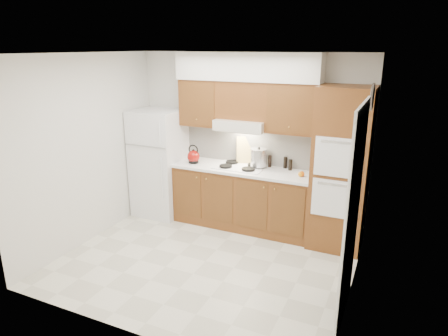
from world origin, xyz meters
name	(u,v)px	position (x,y,z in m)	size (l,w,h in m)	color
floor	(206,261)	(0.00, 0.00, 0.00)	(3.60, 3.60, 0.00)	beige
ceiling	(202,53)	(0.00, 0.00, 2.60)	(3.60, 3.60, 0.00)	white
wall_back	(249,140)	(0.00, 1.50, 1.30)	(3.60, 0.02, 2.60)	silver
wall_left	(88,150)	(-1.80, 0.00, 1.30)	(0.02, 3.00, 2.60)	silver
wall_right	(360,186)	(1.80, 0.00, 1.30)	(0.02, 3.00, 2.60)	silver
fridge	(160,163)	(-1.41, 1.14, 0.86)	(0.75, 0.72, 1.72)	white
base_cabinets	(242,198)	(0.02, 1.20, 0.45)	(2.11, 0.60, 0.90)	brown
countertop	(242,169)	(0.03, 1.19, 0.92)	(2.13, 0.62, 0.04)	white
backsplash	(250,145)	(0.02, 1.49, 1.22)	(2.11, 0.03, 0.56)	white
oven_cabinet	(341,170)	(1.44, 1.18, 1.10)	(0.70, 0.65, 2.20)	brown
upper_cab_left	(202,103)	(-0.71, 1.33, 1.85)	(0.63, 0.33, 0.70)	brown
upper_cab_right	(294,108)	(0.72, 1.33, 1.85)	(0.73, 0.33, 0.70)	brown
range_hood	(242,125)	(-0.02, 1.27, 1.57)	(0.75, 0.45, 0.15)	silver
upper_cab_over_hood	(244,100)	(-0.02, 1.33, 1.92)	(0.75, 0.33, 0.55)	brown
soffit	(247,67)	(0.03, 1.32, 2.40)	(2.13, 0.36, 0.40)	silver
cooktop	(240,167)	(-0.02, 1.21, 0.95)	(0.74, 0.50, 0.01)	white
doorway	(352,222)	(1.79, -0.35, 1.05)	(0.02, 0.90, 2.10)	black
wall_clock	(372,97)	(1.79, 0.55, 2.15)	(0.30, 0.30, 0.02)	#3F3833
kettle	(193,157)	(-0.76, 1.11, 1.05)	(0.19, 0.19, 0.19)	maroon
cutting_board	(247,151)	(0.00, 1.45, 1.14)	(0.33, 0.02, 0.44)	tan
stock_pot	(259,158)	(0.24, 1.30, 1.10)	(0.24, 0.24, 0.25)	silver
condiment_a	(270,161)	(0.37, 1.41, 1.03)	(0.05, 0.05, 0.18)	black
condiment_b	(285,162)	(0.60, 1.45, 1.03)	(0.05, 0.05, 0.17)	black
condiment_c	(290,165)	(0.70, 1.38, 1.02)	(0.06, 0.06, 0.16)	black
orange_near	(302,174)	(0.93, 1.15, 0.98)	(0.08, 0.08, 0.08)	orange
orange_far	(301,174)	(0.91, 1.14, 0.98)	(0.07, 0.07, 0.07)	#FD9E0D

